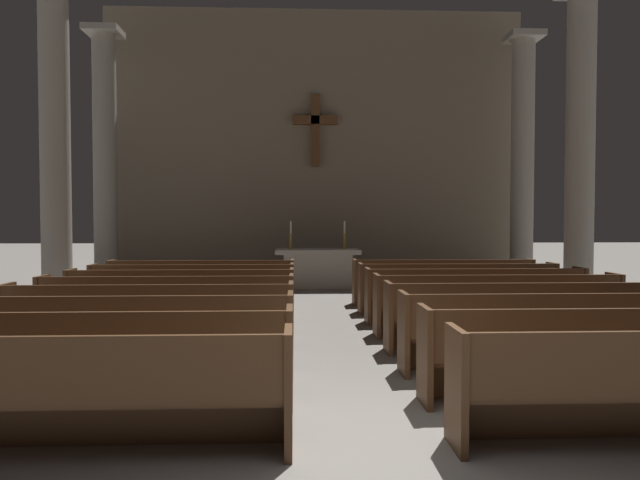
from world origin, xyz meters
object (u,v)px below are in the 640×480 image
Objects in this scene: pew_left_row_4 at (150,319)px; column_left_fourth at (105,161)px; pew_left_row_1 at (41,394)px; pew_left_row_7 at (193,289)px; candlestick_right at (345,240)px; column_right_third at (580,149)px; column_left_third at (55,146)px; pew_left_row_5 at (168,306)px; pew_right_row_5 at (497,304)px; pew_left_row_8 at (202,283)px; altar at (318,267)px; pew_right_row_2 at (614,354)px; pew_left_row_3 at (125,336)px; pew_right_row_6 at (475,295)px; pew_left_row_2 at (92,359)px; candlestick_left at (291,240)px; column_right_fourth at (522,163)px; pew_left_row_6 at (182,297)px; pew_right_row_3 at (562,332)px; pew_right_row_4 at (525,316)px; pew_right_row_7 at (457,288)px; pew_right_row_8 at (443,282)px.

column_left_fourth is at bearing 110.75° from pew_left_row_4.
pew_left_row_1 is 1.00× the size of pew_left_row_7.
column_left_fourth reaches higher than candlestick_right.
column_left_third is at bearing 180.00° from column_right_third.
pew_left_row_5 is 5.01m from pew_right_row_5.
pew_left_row_7 is 1.12m from pew_left_row_8.
altar is at bearing 71.80° from pew_left_row_4.
candlestick_right is at bearing 23.06° from column_left_third.
pew_left_row_3 is at bearing 167.41° from pew_right_row_2.
pew_left_row_2 is at bearing -138.23° from pew_right_row_6.
pew_left_row_8 and pew_right_row_6 have the same top height.
column_right_third is at bearing 10.94° from pew_left_row_7.
pew_left_row_3 is 5.17× the size of candlestick_right.
pew_left_row_3 is 8.96m from candlestick_left.
pew_right_row_5 is at bearing -113.68° from column_right_fourth.
column_right_third reaches higher than pew_left_row_8.
pew_left_row_8 is 8.63m from column_right_third.
column_right_third is (8.13, 2.69, 2.85)m from pew_left_row_6.
pew_left_row_2 is 1.00× the size of pew_right_row_3.
column_left_third reaches higher than pew_left_row_5.
candlestick_right is (1.40, 0.00, 0.00)m from candlestick_left.
pew_right_row_5 is 5.17× the size of candlestick_right.
pew_left_row_3 and pew_right_row_4 have the same top height.
pew_right_row_2 is 1.12m from pew_right_row_3.
pew_right_row_4 and pew_right_row_7 have the same top height.
pew_right_row_2 is at bearing -90.00° from pew_right_row_7.
pew_right_row_3 is 1.00× the size of pew_right_row_4.
pew_left_row_3 is 1.00× the size of pew_right_row_8.
pew_left_row_2 is 2.24m from pew_left_row_4.
column_left_third is at bearing 153.25° from pew_left_row_7.
column_right_third is 1.00× the size of column_right_fourth.
pew_left_row_5 is at bearing -116.24° from candlestick_right.
pew_left_row_1 is 3.36m from pew_left_row_4.
candlestick_right is at bearing 63.76° from pew_left_row_5.
pew_left_row_5 is 5.17× the size of candlestick_right.
pew_left_row_4 is 1.00× the size of pew_left_row_7.
pew_right_row_2 is 10.06m from candlestick_right.
column_left_third is 3.30m from column_left_fourth.
pew_right_row_2 and pew_right_row_8 have the same top height.
altar is at bearing 0.00° from candlestick_left.
pew_left_row_8 is 5.49m from pew_right_row_6.
pew_left_row_6 is 1.71× the size of altar.
pew_right_row_3 is (0.00, 1.12, 0.00)m from pew_right_row_2.
pew_left_row_6 is (0.00, 5.60, 0.00)m from pew_left_row_1.
pew_left_row_6 is at bearing 90.00° from pew_left_row_5.
pew_left_row_1 and pew_right_row_3 have the same top height.
candlestick_left and candlestick_right have the same top height.
pew_left_row_8 and pew_right_row_7 have the same top height.
pew_right_row_2 is at bearing -75.74° from altar.
pew_left_row_7 is at bearing -26.75° from column_left_third.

